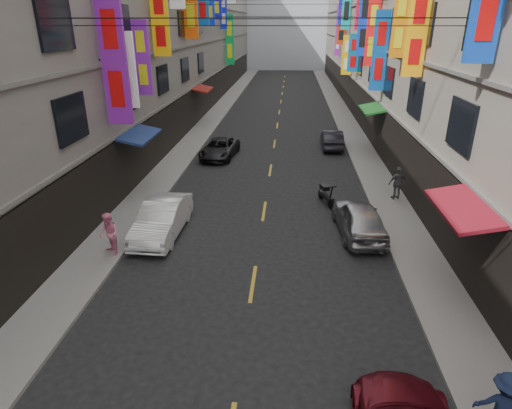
% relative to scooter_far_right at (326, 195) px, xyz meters
% --- Properties ---
extents(sidewalk_left, '(2.00, 90.00, 0.12)m').
position_rel_scooter_far_right_xyz_m(sidewalk_left, '(-8.90, 16.82, -0.38)').
color(sidewalk_left, slate).
rests_on(sidewalk_left, ground).
extents(sidewalk_right, '(2.00, 90.00, 0.12)m').
position_rel_scooter_far_right_xyz_m(sidewalk_right, '(3.10, 16.82, -0.38)').
color(sidewalk_right, slate).
rests_on(sidewalk_right, ground).
extents(building_row_left, '(10.14, 90.00, 19.00)m').
position_rel_scooter_far_right_xyz_m(building_row_left, '(-14.89, 16.82, 9.04)').
color(building_row_left, gray).
rests_on(building_row_left, ground).
extents(building_row_right, '(10.14, 90.00, 19.00)m').
position_rel_scooter_far_right_xyz_m(building_row_right, '(9.09, 16.82, 9.04)').
color(building_row_right, gray).
rests_on(building_row_right, ground).
extents(haze_block, '(18.00, 8.00, 22.00)m').
position_rel_scooter_far_right_xyz_m(haze_block, '(-2.90, 66.82, 10.56)').
color(haze_block, silver).
rests_on(haze_block, ground).
extents(shop_signage, '(14.00, 55.00, 11.89)m').
position_rel_scooter_far_right_xyz_m(shop_signage, '(-3.11, 10.45, 8.64)').
color(shop_signage, '#1019C4').
rests_on(shop_signage, ground).
extents(street_awnings, '(13.99, 35.20, 0.41)m').
position_rel_scooter_far_right_xyz_m(street_awnings, '(-4.16, 0.82, 2.56)').
color(street_awnings, '#144E24').
rests_on(street_awnings, ground).
extents(overhead_cables, '(14.00, 38.04, 1.24)m').
position_rel_scooter_far_right_xyz_m(overhead_cables, '(-2.90, 4.82, 8.36)').
color(overhead_cables, black).
rests_on(overhead_cables, ground).
extents(lane_markings, '(0.12, 80.20, 0.01)m').
position_rel_scooter_far_right_xyz_m(lane_markings, '(-2.90, 13.82, -0.44)').
color(lane_markings, gold).
rests_on(lane_markings, ground).
extents(scooter_far_right, '(0.75, 1.75, 1.14)m').
position_rel_scooter_far_right_xyz_m(scooter_far_right, '(0.00, 0.00, 0.00)').
color(scooter_far_right, black).
rests_on(scooter_far_right, ground).
extents(car_left_mid, '(1.62, 4.39, 1.43)m').
position_rel_scooter_far_right_xyz_m(car_left_mid, '(-6.90, -3.86, 0.28)').
color(car_left_mid, white).
rests_on(car_left_mid, ground).
extents(car_left_far, '(2.34, 4.38, 1.17)m').
position_rel_scooter_far_right_xyz_m(car_left_far, '(-6.30, 7.24, 0.14)').
color(car_left_far, black).
rests_on(car_left_far, ground).
extents(car_right_mid, '(2.02, 4.25, 1.40)m').
position_rel_scooter_far_right_xyz_m(car_right_mid, '(1.10, -3.20, 0.26)').
color(car_right_mid, '#A3A3A7').
rests_on(car_right_mid, ground).
extents(car_right_far, '(1.36, 3.83, 1.26)m').
position_rel_scooter_far_right_xyz_m(car_right_far, '(1.10, 10.05, 0.19)').
color(car_right_far, '#25252C').
rests_on(car_right_far, ground).
extents(pedestrian_lfar, '(0.93, 0.95, 1.62)m').
position_rel_scooter_far_right_xyz_m(pedestrian_lfar, '(-8.30, -5.81, 0.49)').
color(pedestrian_lfar, pink).
rests_on(pedestrian_lfar, sidewalk_left).
extents(pedestrian_rnear, '(1.16, 0.88, 1.60)m').
position_rel_scooter_far_right_xyz_m(pedestrian_rnear, '(2.63, -12.57, 0.48)').
color(pedestrian_rnear, '#151F3B').
rests_on(pedestrian_rnear, sidewalk_right).
extents(pedestrian_rfar, '(1.07, 0.80, 1.62)m').
position_rel_scooter_far_right_xyz_m(pedestrian_rfar, '(3.45, 0.57, 0.49)').
color(pedestrian_rfar, '#545557').
rests_on(pedestrian_rfar, sidewalk_right).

